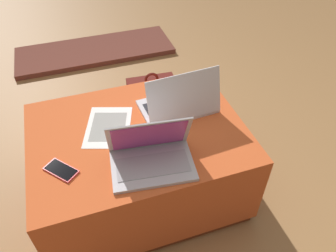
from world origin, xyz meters
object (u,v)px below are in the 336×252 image
laptop_near (151,155)px  backpack (152,106)px  paper_sheet (108,127)px  laptop_far (180,103)px  cell_phone (61,170)px

laptop_near → backpack: (0.21, 0.72, -0.34)m
laptop_near → paper_sheet: (-0.13, 0.29, -0.05)m
laptop_near → laptop_far: laptop_far is taller
laptop_near → cell_phone: 0.39m
laptop_near → cell_phone: (-0.38, 0.08, -0.04)m
cell_phone → paper_sheet: cell_phone is taller
cell_phone → backpack: cell_phone is taller
laptop_near → backpack: laptop_near is taller
laptop_far → backpack: size_ratio=0.87×
paper_sheet → cell_phone: bearing=-120.9°
laptop_far → cell_phone: 0.65m
cell_phone → backpack: (0.59, 0.64, -0.30)m
laptop_near → backpack: 0.82m
cell_phone → paper_sheet: (0.24, 0.21, -0.00)m
laptop_far → paper_sheet: size_ratio=1.12×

